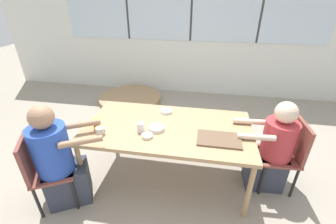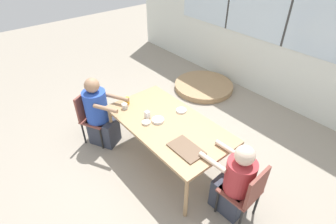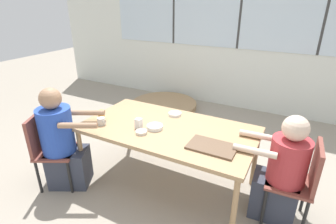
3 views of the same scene
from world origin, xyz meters
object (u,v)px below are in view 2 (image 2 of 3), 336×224
at_px(folded_table_stack, 204,86).
at_px(juice_glass, 127,101).
at_px(chair_for_man_blue_shirt, 248,191).
at_px(bowl_fruit, 158,120).
at_px(bowl_cereal, 146,123).
at_px(chair_for_woman_green_shirt, 91,114).
at_px(milk_carton_small, 147,115).
at_px(person_man_blue_shirt, 235,183).
at_px(person_woman_green_shirt, 100,115).
at_px(coffee_mug, 125,106).
at_px(bowl_white_shallow, 181,110).

bearing_deg(folded_table_stack, juice_glass, -79.83).
bearing_deg(chair_for_man_blue_shirt, bowl_fruit, 93.31).
bearing_deg(bowl_cereal, folded_table_stack, 113.54).
bearing_deg(chair_for_woman_green_shirt, juice_glass, 108.39).
relative_size(juice_glass, folded_table_stack, 0.09).
relative_size(milk_carton_small, bowl_fruit, 0.65).
xyz_separation_m(chair_for_man_blue_shirt, person_man_blue_shirt, (-0.17, -0.01, -0.02)).
relative_size(chair_for_man_blue_shirt, bowl_cereal, 7.24).
bearing_deg(folded_table_stack, chair_for_woman_green_shirt, -90.80).
bearing_deg(person_woman_green_shirt, coffee_mug, 98.92).
bearing_deg(bowl_fruit, folded_table_stack, 116.60).
distance_m(person_man_blue_shirt, bowl_cereal, 1.39).
bearing_deg(chair_for_man_blue_shirt, chair_for_woman_green_shirt, 102.48).
xyz_separation_m(person_man_blue_shirt, bowl_fruit, (-1.27, -0.15, 0.26)).
bearing_deg(chair_for_woman_green_shirt, bowl_cereal, 82.86).
relative_size(person_woman_green_shirt, person_man_blue_shirt, 1.07).
bearing_deg(bowl_cereal, person_woman_green_shirt, -160.58).
height_order(person_man_blue_shirt, bowl_cereal, person_man_blue_shirt).
bearing_deg(juice_glass, milk_carton_small, 2.72).
relative_size(person_woman_green_shirt, bowl_white_shallow, 7.82).
relative_size(milk_carton_small, bowl_white_shallow, 0.73).
distance_m(juice_glass, bowl_cereal, 0.58).
bearing_deg(person_man_blue_shirt, juice_glass, 94.23).
bearing_deg(folded_table_stack, bowl_fruit, -63.40).
height_order(chair_for_woman_green_shirt, coffee_mug, chair_for_woman_green_shirt).
distance_m(chair_for_man_blue_shirt, bowl_white_shallow, 1.45).
relative_size(chair_for_woman_green_shirt, person_man_blue_shirt, 0.79).
height_order(chair_for_man_blue_shirt, folded_table_stack, chair_for_man_blue_shirt).
distance_m(bowl_white_shallow, bowl_fruit, 0.41).
xyz_separation_m(chair_for_woman_green_shirt, person_man_blue_shirt, (2.33, 0.68, -0.02)).
xyz_separation_m(person_man_blue_shirt, folded_table_stack, (-2.30, 1.91, -0.43)).
height_order(chair_for_woman_green_shirt, bowl_fruit, chair_for_woman_green_shirt).
bearing_deg(juice_glass, folded_table_stack, 100.17).
bearing_deg(chair_for_man_blue_shirt, milk_carton_small, 95.14).
bearing_deg(bowl_white_shallow, juice_glass, -143.46).
xyz_separation_m(chair_for_woman_green_shirt, person_woman_green_shirt, (0.15, 0.08, 0.01)).
distance_m(person_man_blue_shirt, milk_carton_small, 1.47).
bearing_deg(coffee_mug, bowl_fruit, 18.48).
bearing_deg(person_man_blue_shirt, person_woman_green_shirt, 102.49).
distance_m(chair_for_man_blue_shirt, folded_table_stack, 3.14).
relative_size(chair_for_man_blue_shirt, person_woman_green_shirt, 0.73).
relative_size(person_man_blue_shirt, coffee_mug, 11.97).
xyz_separation_m(person_man_blue_shirt, bowl_white_shallow, (-1.24, 0.26, 0.26)).
relative_size(coffee_mug, juice_glass, 0.82).
distance_m(milk_carton_small, folded_table_stack, 2.41).
distance_m(coffee_mug, bowl_cereal, 0.49).
height_order(chair_for_man_blue_shirt, milk_carton_small, chair_for_man_blue_shirt).
distance_m(person_woman_green_shirt, milk_carton_small, 0.89).
distance_m(chair_for_man_blue_shirt, bowl_fruit, 1.47).
relative_size(juice_glass, milk_carton_small, 1.01).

